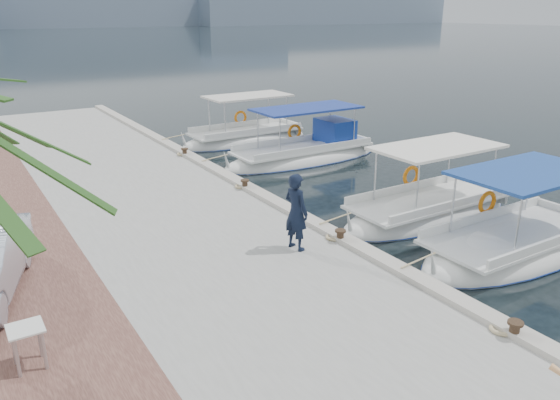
% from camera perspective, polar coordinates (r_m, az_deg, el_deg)
% --- Properties ---
extents(ground, '(400.00, 400.00, 0.00)m').
position_cam_1_polar(ground, '(13.27, 11.45, -8.17)').
color(ground, black).
rests_on(ground, ground).
extents(concrete_quay, '(6.00, 40.00, 0.50)m').
position_cam_1_polar(concrete_quay, '(15.52, -9.61, -2.86)').
color(concrete_quay, gray).
rests_on(concrete_quay, ground).
extents(quay_curb, '(0.44, 40.00, 0.12)m').
position_cam_1_polar(quay_curb, '(16.58, -0.81, 0.02)').
color(quay_curb, '#ABA598').
rests_on(quay_curb, concrete_quay).
extents(distant_hills, '(330.00, 60.00, 18.00)m').
position_cam_1_polar(distant_hills, '(213.28, -23.05, 18.31)').
color(distant_hills, slate).
rests_on(distant_hills, ground).
extents(fishing_caique_b, '(6.30, 2.54, 2.83)m').
position_cam_1_polar(fishing_caique_b, '(15.53, 23.21, -4.73)').
color(fishing_caique_b, white).
rests_on(fishing_caique_b, ground).
extents(fishing_caique_c, '(6.43, 2.34, 2.83)m').
position_cam_1_polar(fishing_caique_c, '(17.31, 15.15, -1.36)').
color(fishing_caique_c, white).
rests_on(fishing_caique_c, ground).
extents(fishing_caique_d, '(7.42, 2.32, 2.83)m').
position_cam_1_polar(fishing_caique_d, '(23.09, 2.60, 4.62)').
color(fishing_caique_d, white).
rests_on(fishing_caique_d, ground).
extents(fishing_caique_e, '(6.58, 2.26, 2.83)m').
position_cam_1_polar(fishing_caique_e, '(26.34, -3.60, 6.31)').
color(fishing_caique_e, white).
rests_on(fishing_caique_e, ground).
extents(mooring_bollards, '(0.28, 20.28, 0.33)m').
position_cam_1_polar(mooring_bollards, '(13.78, 6.32, -3.63)').
color(mooring_bollards, black).
rests_on(mooring_bollards, concrete_quay).
extents(fisherman, '(0.59, 0.77, 1.91)m').
position_cam_1_polar(fisherman, '(13.06, 1.70, -1.25)').
color(fisherman, black).
rests_on(fisherman, concrete_quay).
extents(folding_table, '(0.55, 0.55, 0.73)m').
position_cam_1_polar(folding_table, '(9.94, -24.92, -13.01)').
color(folding_table, silver).
rests_on(folding_table, cobblestone_strip).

